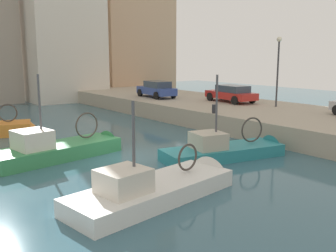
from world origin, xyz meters
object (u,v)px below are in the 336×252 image
object	(u,v)px
fishing_boat_teal	(230,155)
fishing_boat_green	(64,154)
parked_car_blue	(157,89)
quay_streetlamp	(278,60)
mooring_bollard_north	(214,109)
parked_car_red	(231,93)
fishing_boat_white	(162,194)

from	to	relation	value
fishing_boat_teal	fishing_boat_green	bearing A→B (deg)	142.15
parked_car_blue	quay_streetlamp	distance (m)	10.78
quay_streetlamp	parked_car_blue	bearing A→B (deg)	107.67
mooring_bollard_north	fishing_boat_teal	bearing A→B (deg)	-126.78
fishing_boat_green	quay_streetlamp	distance (m)	16.17
quay_streetlamp	fishing_boat_teal	bearing A→B (deg)	-154.28
mooring_bollard_north	quay_streetlamp	bearing A→B (deg)	-4.11
parked_car_blue	parked_car_red	bearing A→B (deg)	-66.66
fishing_boat_teal	mooring_bollard_north	bearing A→B (deg)	53.22
fishing_boat_green	fishing_boat_teal	size ratio (longest dim) A/B	1.03
fishing_boat_green	fishing_boat_teal	world-z (taller)	fishing_boat_green
mooring_bollard_north	quay_streetlamp	size ratio (longest dim) A/B	0.11
fishing_boat_teal	quay_streetlamp	world-z (taller)	quay_streetlamp
fishing_boat_white	parked_car_red	xyz separation A→B (m)	(14.47, 10.50, 1.78)
parked_car_blue	quay_streetlamp	world-z (taller)	quay_streetlamp
parked_car_red	mooring_bollard_north	size ratio (longest dim) A/B	8.20
mooring_bollard_north	quay_streetlamp	world-z (taller)	quay_streetlamp
fishing_boat_white	fishing_boat_teal	size ratio (longest dim) A/B	1.04
fishing_boat_white	mooring_bollard_north	distance (m)	11.81
mooring_bollard_north	quay_streetlamp	distance (m)	6.40
fishing_boat_teal	quay_streetlamp	bearing A→B (deg)	25.72
parked_car_blue	parked_car_red	world-z (taller)	parked_car_blue
fishing_boat_teal	parked_car_blue	xyz separation A→B (m)	(6.12, 14.46, 1.80)
parked_car_blue	mooring_bollard_north	distance (m)	9.90
parked_car_red	mooring_bollard_north	bearing A→B (deg)	-146.41
fishing_boat_green	parked_car_blue	world-z (taller)	fishing_boat_green
fishing_boat_green	mooring_bollard_north	xyz separation A→B (m)	(9.92, 0.01, 1.35)
fishing_boat_teal	quay_streetlamp	size ratio (longest dim) A/B	1.43
fishing_boat_green	quay_streetlamp	bearing A→B (deg)	-1.44
fishing_boat_green	parked_car_red	bearing A→B (deg)	12.81
fishing_boat_green	mooring_bollard_north	world-z (taller)	fishing_boat_green
mooring_bollard_north	quay_streetlamp	xyz separation A→B (m)	(5.65, -0.41, 2.98)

